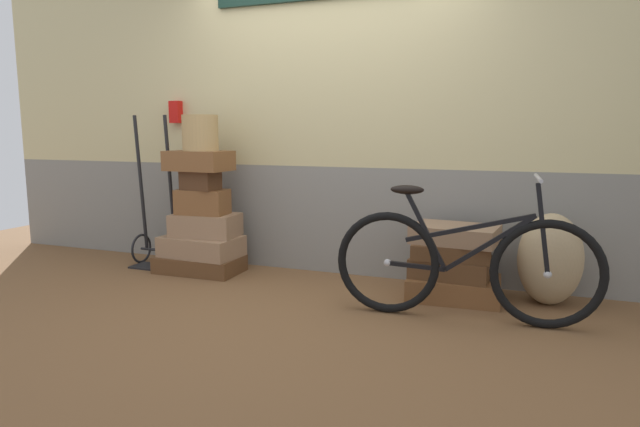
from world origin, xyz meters
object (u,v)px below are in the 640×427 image
object	(u,v)px
suitcase_1	(202,246)
wicker_basket	(200,133)
suitcase_0	(200,264)
suitcase_9	(455,234)
suitcase_3	(203,202)
suitcase_2	(206,225)
suitcase_6	(454,288)
bicycle	(464,265)
suitcase_8	(452,250)
burlap_sack	(550,259)
suitcase_4	(200,180)
suitcase_7	(451,267)
luggage_trolley	(156,230)
suitcase_5	(199,161)

from	to	relation	value
suitcase_1	wicker_basket	distance (m)	0.97
suitcase_0	suitcase_9	distance (m)	2.20
suitcase_1	suitcase_3	bearing A→B (deg)	42.75
suitcase_2	suitcase_9	xyz separation A→B (m)	(2.12, -0.01, 0.07)
suitcase_6	bicycle	distance (m)	0.54
suitcase_8	suitcase_0	bearing A→B (deg)	177.87
burlap_sack	suitcase_6	bearing A→B (deg)	-170.34
suitcase_1	suitcase_4	xyz separation A→B (m)	(0.02, -0.01, 0.58)
suitcase_7	bicycle	distance (m)	0.51
suitcase_2	luggage_trolley	bearing A→B (deg)	171.54
suitcase_0	suitcase_7	bearing A→B (deg)	-0.28
suitcase_9	burlap_sack	bearing A→B (deg)	13.72
suitcase_5	wicker_basket	size ratio (longest dim) A/B	1.76
suitcase_3	bicycle	size ratio (longest dim) A/B	0.25
suitcase_0	suitcase_3	distance (m)	0.55
suitcase_0	suitcase_4	distance (m)	0.73
suitcase_8	suitcase_6	bearing A→B (deg)	-43.69
suitcase_1	wicker_basket	xyz separation A→B (m)	(0.02, 0.01, 0.97)
suitcase_7	luggage_trolley	bearing A→B (deg)	-176.66
suitcase_5	suitcase_6	world-z (taller)	suitcase_5
suitcase_3	suitcase_0	bearing A→B (deg)	-142.27
suitcase_5	suitcase_6	size ratio (longest dim) A/B	0.81
suitcase_1	burlap_sack	xyz separation A→B (m)	(2.80, 0.11, 0.10)
suitcase_0	wicker_basket	size ratio (longest dim) A/B	2.39
suitcase_0	luggage_trolley	xyz separation A→B (m)	(-0.50, 0.07, 0.26)
suitcase_4	suitcase_9	world-z (taller)	suitcase_4
suitcase_1	suitcase_9	bearing A→B (deg)	3.81
burlap_sack	bicycle	distance (m)	0.77
suitcase_8	burlap_sack	bearing A→B (deg)	4.44
burlap_sack	suitcase_1	bearing A→B (deg)	-177.78
suitcase_8	suitcase_9	world-z (taller)	suitcase_9
suitcase_3	luggage_trolley	distance (m)	0.61
suitcase_2	burlap_sack	xyz separation A→B (m)	(2.77, 0.08, -0.08)
suitcase_0	suitcase_3	bearing A→B (deg)	41.51
suitcase_7	wicker_basket	xyz separation A→B (m)	(-2.12, -0.01, 0.97)
suitcase_3	suitcase_4	size ratio (longest dim) A/B	1.39
suitcase_3	luggage_trolley	bearing A→B (deg)	170.42
suitcase_7	suitcase_2	bearing A→B (deg)	-176.10
luggage_trolley	bicycle	size ratio (longest dim) A/B	0.80
suitcase_0	suitcase_6	xyz separation A→B (m)	(2.17, 0.01, 0.01)
suitcase_0	bicycle	xyz separation A→B (m)	(2.28, -0.43, 0.30)
wicker_basket	burlap_sack	xyz separation A→B (m)	(2.78, 0.10, -0.88)
suitcase_0	suitcase_1	xyz separation A→B (m)	(0.01, 0.01, 0.16)
suitcase_2	suitcase_5	size ratio (longest dim) A/B	1.04
suitcase_4	wicker_basket	distance (m)	0.40
suitcase_8	luggage_trolley	world-z (taller)	luggage_trolley
suitcase_2	bicycle	distance (m)	2.29
suitcase_0	bicycle	size ratio (longest dim) A/B	0.43
suitcase_1	suitcase_0	bearing A→B (deg)	-130.40
suitcase_0	suitcase_9	size ratio (longest dim) A/B	1.22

